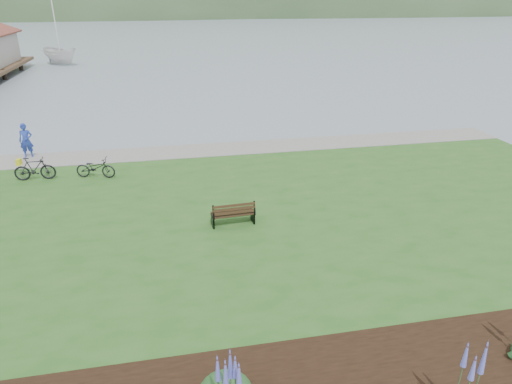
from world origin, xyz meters
TOP-DOWN VIEW (x-y plane):
  - ground at (0.00, 0.00)m, footprint 600.00×600.00m
  - lawn at (0.00, -2.00)m, footprint 34.00×20.00m
  - shoreline_path at (0.00, 6.90)m, footprint 34.00×2.20m
  - far_hillside at (20.00, 170.00)m, footprint 580.00×80.00m
  - park_bench at (0.94, -1.57)m, footprint 1.52×0.69m
  - person at (-7.92, 7.50)m, footprint 0.77×0.55m
  - bicycle_a at (-4.32, 4.06)m, footprint 1.03×1.84m
  - bicycle_b at (-6.86, 4.27)m, footprint 0.53×1.72m
  - sailboat at (-12.88, 43.50)m, footprint 13.35×13.35m
  - pannier at (-8.09, 6.34)m, footprint 0.21×0.31m

SIDE VIEW (x-z plane):
  - ground at x=0.00m, z-range 0.00..0.00m
  - far_hillside at x=20.00m, z-range -19.00..19.00m
  - sailboat at x=-12.88m, z-range -12.33..12.33m
  - lawn at x=0.00m, z-range 0.00..0.40m
  - shoreline_path at x=0.00m, z-range 0.40..0.43m
  - pannier at x=-8.09m, z-range 0.40..0.71m
  - bicycle_a at x=-4.32m, z-range 0.40..1.31m
  - park_bench at x=0.94m, z-range 0.40..1.32m
  - bicycle_b at x=-6.86m, z-range 0.40..1.43m
  - person at x=-7.92m, z-range 0.40..2.41m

